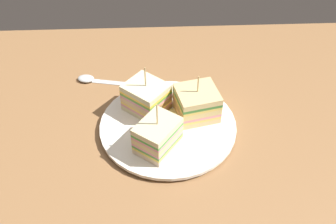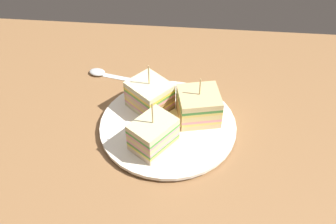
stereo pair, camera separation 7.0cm
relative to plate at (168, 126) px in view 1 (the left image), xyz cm
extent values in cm
cube|color=olive|center=(0.00, 0.00, -1.63)|extent=(96.24, 72.48, 1.80)
cylinder|color=white|center=(0.00, 0.00, -0.46)|extent=(15.68, 15.68, 0.54)
cylinder|color=white|center=(0.00, 0.00, 0.14)|extent=(25.29, 25.29, 0.66)
cube|color=beige|center=(-3.91, 4.46, 0.99)|extent=(9.79, 9.69, 1.02)
cube|color=#B2844C|center=(-1.17, 2.11, 0.99)|extent=(4.33, 4.98, 1.02)
cube|color=pink|center=(-3.91, 4.46, 1.76)|extent=(9.79, 9.69, 0.52)
cube|color=#F3CA51|center=(-3.91, 4.46, 2.28)|extent=(9.79, 9.69, 0.52)
cube|color=#DDB381|center=(-3.91, 4.46, 3.04)|extent=(9.79, 9.69, 1.02)
cube|color=#9E7242|center=(-1.17, 2.11, 3.04)|extent=(4.33, 4.98, 1.02)
cube|color=pink|center=(-3.91, 4.46, 3.81)|extent=(9.79, 9.69, 0.52)
cube|color=#5EA33E|center=(-3.91, 4.46, 4.33)|extent=(9.79, 9.69, 0.52)
cube|color=yellow|center=(-3.91, 4.46, 4.85)|extent=(9.79, 9.69, 0.52)
cube|color=beige|center=(-3.91, 4.46, 5.62)|extent=(9.79, 9.69, 1.02)
cylinder|color=tan|center=(-3.91, 4.46, 8.17)|extent=(0.24, 0.24, 4.09)
cube|color=beige|center=(-2.01, -5.58, 1.02)|extent=(8.90, 9.26, 1.08)
cube|color=#9E7242|center=(0.15, -2.69, 1.02)|extent=(4.58, 3.52, 1.08)
cube|color=#EED450|center=(-2.01, -5.58, 1.79)|extent=(8.90, 9.26, 0.48)
cube|color=#4D8F3C|center=(-2.01, -5.58, 2.27)|extent=(8.90, 9.26, 0.48)
cube|color=pink|center=(-2.01, -5.58, 2.76)|extent=(8.90, 9.26, 0.48)
cube|color=#D9BE84|center=(-2.01, -5.58, 3.53)|extent=(8.90, 9.26, 1.08)
cube|color=#9E7242|center=(0.15, -2.69, 3.53)|extent=(4.58, 3.52, 1.08)
cube|color=pink|center=(-2.01, -5.58, 4.31)|extent=(8.90, 9.26, 0.48)
cube|color=green|center=(-2.01, -5.58, 4.79)|extent=(8.90, 9.26, 0.48)
cube|color=beige|center=(-2.01, -5.58, 5.57)|extent=(8.90, 9.26, 1.08)
cylinder|color=tan|center=(-2.01, -5.58, 8.26)|extent=(0.24, 0.24, 4.29)
cube|color=#E2BD84|center=(5.45, 2.33, 1.04)|extent=(8.73, 8.42, 1.13)
cube|color=#B2844C|center=(1.93, 1.53, 1.04)|extent=(1.80, 6.71, 1.13)
cube|color=#E8C95B|center=(5.45, 2.33, 1.89)|extent=(8.73, 8.42, 0.56)
cube|color=pink|center=(5.45, 2.33, 2.45)|extent=(8.73, 8.42, 0.56)
cube|color=#E0C67F|center=(5.45, 2.33, 3.30)|extent=(8.73, 8.42, 1.13)
cube|color=#B2844C|center=(1.93, 1.53, 3.30)|extent=(1.80, 6.71, 1.13)
cube|color=#E1C258|center=(5.45, 2.33, 4.15)|extent=(8.73, 8.42, 0.56)
cube|color=#397B33|center=(5.45, 2.33, 4.71)|extent=(8.73, 8.42, 0.56)
cube|color=#D4BB7F|center=(5.45, 2.33, 5.55)|extent=(8.73, 8.42, 1.13)
cylinder|color=tan|center=(5.45, 2.33, 7.87)|extent=(0.24, 0.24, 3.49)
cylinder|color=#E5BE65|center=(1.97, 1.81, 0.77)|extent=(4.39, 4.40, 0.70)
cylinder|color=#DDC672|center=(1.75, 1.72, 1.11)|extent=(4.64, 4.63, 0.52)
cylinder|color=#ECBD67|center=(2.27, 0.46, 1.46)|extent=(4.62, 4.62, 0.46)
cube|color=silver|center=(-9.94, 13.74, -0.61)|extent=(11.39, 3.41, 0.25)
ellipsoid|color=silver|center=(-16.90, 15.14, -0.23)|extent=(3.95, 3.17, 1.00)
camera|label=1|loc=(-2.27, -50.65, 51.24)|focal=41.38mm
camera|label=2|loc=(4.68, -50.48, 51.24)|focal=41.38mm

